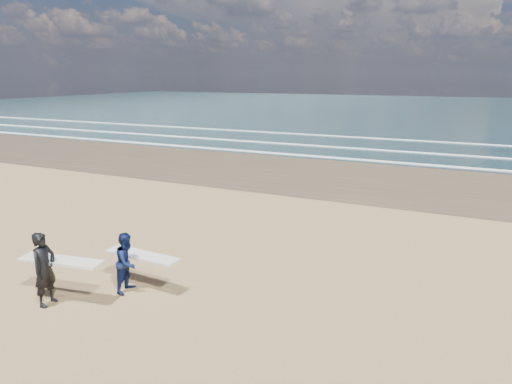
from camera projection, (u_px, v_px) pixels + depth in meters
The scene contains 2 objects.
surfer_near at pixel (46, 268), 11.31m from camera, with size 2.26×1.16×1.90m.
surfer_far at pixel (129, 261), 12.08m from camera, with size 2.23×1.08×1.63m.
Camera 1 is at (9.00, -7.58, 5.63)m, focal length 32.00 mm.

